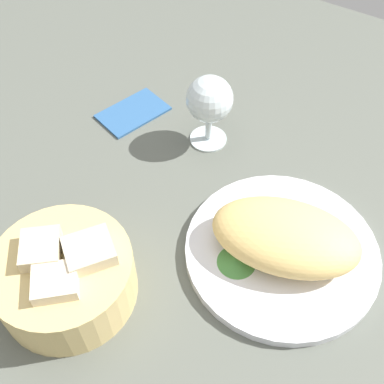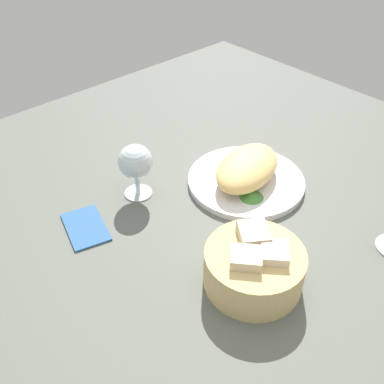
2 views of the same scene
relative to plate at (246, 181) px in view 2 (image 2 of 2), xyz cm
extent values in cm
cube|color=#595D54|center=(13.54, 7.81, -1.70)|extent=(140.00, 140.00, 2.00)
cylinder|color=silver|center=(0.00, 0.00, 0.00)|extent=(24.82, 24.82, 1.40)
ellipsoid|color=#EFC673|center=(0.00, 0.00, 3.48)|extent=(20.87, 15.96, 5.56)
cone|color=#44853C|center=(3.88, 4.97, 1.31)|extent=(4.92, 4.92, 1.23)
cylinder|color=#D4B875|center=(19.13, 18.88, 2.73)|extent=(16.40, 16.40, 6.86)
cube|color=beige|center=(21.55, 18.96, 5.52)|extent=(6.49, 6.53, 4.86)
cube|color=beige|center=(17.34, 21.14, 5.37)|extent=(6.44, 6.42, 4.79)
cube|color=beige|center=(16.78, 16.25, 5.38)|extent=(6.95, 7.09, 5.31)
cylinder|color=silver|center=(19.12, -12.82, -0.40)|extent=(5.81, 5.81, 0.60)
cylinder|color=silver|center=(19.12, -12.82, 1.94)|extent=(1.00, 1.00, 4.07)
sphere|color=silver|center=(19.12, -12.82, 7.45)|extent=(6.97, 6.97, 6.97)
cube|color=#305D93|center=(32.86, -11.21, -0.30)|extent=(9.70, 12.48, 0.80)
camera|label=1|loc=(-8.20, 33.49, 51.89)|focal=44.21mm
camera|label=2|loc=(59.07, 47.87, 57.95)|focal=41.49mm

